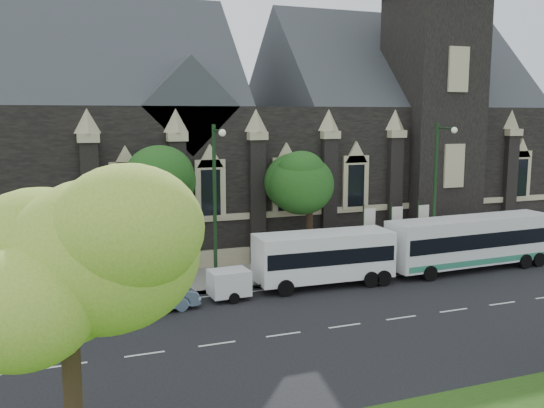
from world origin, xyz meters
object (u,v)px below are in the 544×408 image
banner_flag_center (395,227)px  shuttle_bus (324,255)px  banner_flag_left (367,229)px  banner_flag_right (421,225)px  street_lamp_mid (216,199)px  tree_walk_left (168,181)px  tour_coach (471,241)px  sedan (151,297)px  street_lamp_near (437,187)px  tree_park_near (75,249)px  tree_walk_right (311,174)px  box_trailer (229,283)px  car_far_red (39,306)px

banner_flag_center → shuttle_bus: bearing=-156.1°
banner_flag_left → banner_flag_right: 4.00m
street_lamp_mid → banner_flag_left: (10.29, 1.91, -2.73)m
shuttle_bus → tree_walk_left: bearing=151.7°
tour_coach → sedan: (-19.79, -0.98, -1.03)m
street_lamp_near → banner_flag_center: bearing=131.9°
tree_park_near → shuttle_bus: 20.84m
street_lamp_mid → banner_flag_left: 10.81m
street_lamp_mid → sedan: bearing=-152.9°
street_lamp_near → street_lamp_mid: same height
banner_flag_center → tree_walk_left: bearing=173.1°
tree_walk_right → box_trailer: 9.94m
tree_park_near → street_lamp_mid: (7.77, 15.86, -1.30)m
tour_coach → sedan: bearing=-179.2°
tree_walk_right → shuttle_bus: bearing=-105.6°
banner_flag_right → box_trailer: 14.52m
tree_park_near → sedan: bearing=74.3°
street_lamp_mid → banner_flag_left: size_ratio=2.25×
street_lamp_near → banner_flag_center: 3.74m
banner_flag_left → banner_flag_center: bearing=0.0°
car_far_red → tree_park_near: bearing=178.8°
box_trailer → car_far_red: 9.18m
tree_park_near → banner_flag_center: 27.10m
banner_flag_left → banner_flag_right: (4.00, 0.00, 0.00)m
tree_walk_right → tree_walk_left: size_ratio=1.02×
street_lamp_near → banner_flag_left: street_lamp_near is taller
tree_walk_right → banner_flag_center: bearing=-18.6°
car_far_red → banner_flag_right: bearing=-87.2°
sedan → car_far_red: size_ratio=1.00×
tree_walk_right → sedan: tree_walk_right is taller
tree_walk_left → street_lamp_near: street_lamp_near is taller
tree_walk_right → box_trailer: tree_walk_right is taller
tree_walk_right → box_trailer: size_ratio=2.65×
tree_walk_left → banner_flag_left: size_ratio=1.91×
tree_park_near → banner_flag_center: tree_park_near is taller
box_trailer → banner_flag_left: bearing=15.9°
tour_coach → shuttle_bus: bearing=177.4°
street_lamp_near → banner_flag_right: 3.34m
banner_flag_left → sedan: banner_flag_left is taller
tree_park_near → banner_flag_center: size_ratio=2.14×
tree_park_near → street_lamp_near: (21.77, 15.86, -1.30)m
street_lamp_mid → tour_coach: (15.93, -1.00, -3.33)m
car_far_red → sedan: bearing=-99.8°
tree_park_near → banner_flag_right: (22.06, 17.77, -4.03)m
banner_flag_center → banner_flag_right: size_ratio=1.00×
street_lamp_near → shuttle_bus: bearing=-173.7°
tree_park_near → banner_flag_right: bearing=38.9°
tree_park_near → box_trailer: 17.38m
box_trailer → sedan: size_ratio=0.64×
car_far_red → banner_flag_left: bearing=-85.5°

